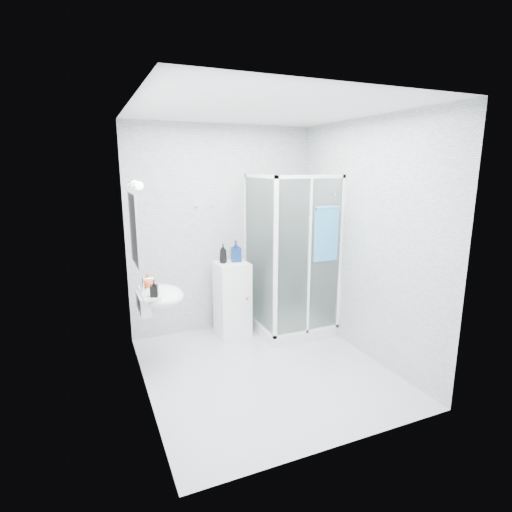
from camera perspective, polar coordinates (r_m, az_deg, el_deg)
name	(u,v)px	position (r m, az deg, el deg)	size (l,w,h in m)	color
room	(265,249)	(3.92, 1.35, 1.05)	(2.40, 2.60, 2.60)	silver
shower_enclosure	(288,299)	(5.10, 4.57, -6.18)	(0.90, 0.95, 2.00)	white
wall_basin	(159,297)	(4.19, -13.74, -5.68)	(0.46, 0.56, 0.35)	white
mirror	(134,229)	(4.01, -17.07, 3.65)	(0.02, 0.60, 0.70)	white
vanity_lights	(136,185)	(3.97, -16.75, 9.70)	(0.10, 0.40, 0.08)	silver
wall_hooks	(204,206)	(4.96, -7.40, 7.12)	(0.23, 0.06, 0.03)	silver
storage_cabinet	(232,299)	(5.04, -3.41, -6.12)	(0.39, 0.42, 0.94)	white
hand_towel	(326,232)	(4.68, 10.01, 3.34)	(0.30, 0.04, 0.64)	teal
shampoo_bottle_a	(223,253)	(4.87, -4.72, 0.37)	(0.09, 0.09, 0.24)	black
shampoo_bottle_b	(236,251)	(4.94, -2.89, 0.69)	(0.12, 0.12, 0.26)	navy
soap_dispenser_orange	(148,281)	(4.25, -15.20, -3.48)	(0.12, 0.12, 0.16)	#DB4E19
soap_dispenser_black	(154,288)	(3.97, -14.35, -4.51)	(0.07, 0.08, 0.16)	black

